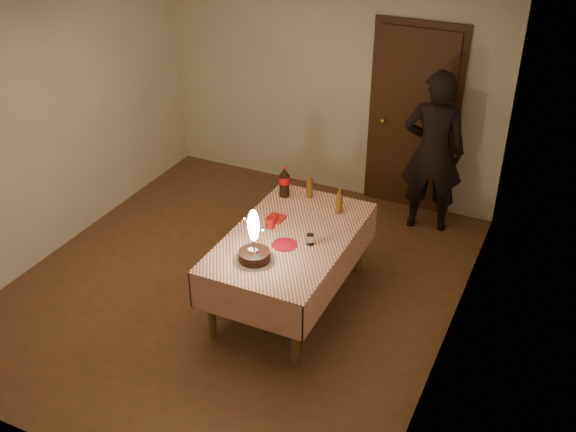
# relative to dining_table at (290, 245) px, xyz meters

# --- Properties ---
(ground) EXTENTS (4.00, 4.50, 0.01)m
(ground) POSITION_rel_dining_table_xyz_m (-0.58, 0.03, -0.63)
(ground) COLOR brown
(ground) RESTS_ON ground
(room_shell) EXTENTS (4.04, 4.54, 2.62)m
(room_shell) POSITION_rel_dining_table_xyz_m (-0.54, 0.10, 1.03)
(room_shell) COLOR beige
(room_shell) RESTS_ON ground
(dining_table) EXTENTS (1.02, 1.72, 0.73)m
(dining_table) POSITION_rel_dining_table_xyz_m (0.00, 0.00, 0.00)
(dining_table) COLOR brown
(dining_table) RESTS_ON ground
(birthday_cake) EXTENTS (0.33, 0.33, 0.48)m
(birthday_cake) POSITION_rel_dining_table_xyz_m (-0.11, -0.47, 0.22)
(birthday_cake) COLOR white
(birthday_cake) RESTS_ON dining_table
(red_plate) EXTENTS (0.22, 0.22, 0.01)m
(red_plate) POSITION_rel_dining_table_xyz_m (0.02, -0.16, 0.10)
(red_plate) COLOR #B00C1F
(red_plate) RESTS_ON dining_table
(red_cup) EXTENTS (0.08, 0.08, 0.10)m
(red_cup) POSITION_rel_dining_table_xyz_m (-0.22, 0.04, 0.15)
(red_cup) COLOR #AB0B0D
(red_cup) RESTS_ON dining_table
(clear_cup) EXTENTS (0.07, 0.07, 0.09)m
(clear_cup) POSITION_rel_dining_table_xyz_m (0.21, -0.05, 0.14)
(clear_cup) COLOR silver
(clear_cup) RESTS_ON dining_table
(napkin_stack) EXTENTS (0.15, 0.15, 0.02)m
(napkin_stack) POSITION_rel_dining_table_xyz_m (-0.24, 0.20, 0.11)
(napkin_stack) COLOR red
(napkin_stack) RESTS_ON dining_table
(cola_bottle) EXTENTS (0.10, 0.10, 0.32)m
(cola_bottle) POSITION_rel_dining_table_xyz_m (-0.36, 0.63, 0.25)
(cola_bottle) COLOR black
(cola_bottle) RESTS_ON dining_table
(amber_bottle_left) EXTENTS (0.06, 0.06, 0.25)m
(amber_bottle_left) POSITION_rel_dining_table_xyz_m (-0.13, 0.71, 0.22)
(amber_bottle_left) COLOR brown
(amber_bottle_left) RESTS_ON dining_table
(amber_bottle_right) EXTENTS (0.06, 0.06, 0.25)m
(amber_bottle_right) POSITION_rel_dining_table_xyz_m (0.23, 0.56, 0.22)
(amber_bottle_right) COLOR brown
(amber_bottle_right) RESTS_ON dining_table
(photographer) EXTENTS (0.72, 0.55, 1.77)m
(photographer) POSITION_rel_dining_table_xyz_m (0.76, 1.88, 0.26)
(photographer) COLOR black
(photographer) RESTS_ON ground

